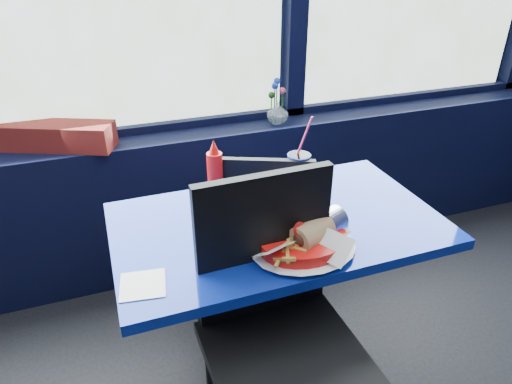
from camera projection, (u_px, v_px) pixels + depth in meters
name	position (u px, v px, depth m)	size (l,w,h in m)	color
window_sill	(165.00, 204.00, 2.49)	(5.00, 0.26, 0.80)	black
near_table	(276.00, 260.00, 1.78)	(1.20, 0.70, 0.75)	black
chair_near_front	(277.00, 317.00, 1.46)	(0.49, 0.49, 1.05)	black
chair_near_back	(249.00, 228.00, 2.07)	(0.53, 0.53, 0.90)	black
planter_box	(49.00, 135.00, 2.13)	(0.61, 0.15, 0.12)	maroon
flower_vase	(278.00, 110.00, 2.41)	(0.12, 0.12, 0.24)	silver
food_basket	(306.00, 241.00, 1.50)	(0.32, 0.31, 0.12)	red
ketchup_bottle	(215.00, 170.00, 1.82)	(0.06, 0.06, 0.24)	red
soda_cup	(298.00, 171.00, 1.88)	(0.10, 0.10, 0.32)	#0D2E99
napkin	(143.00, 285.00, 1.37)	(0.13, 0.13, 0.00)	white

